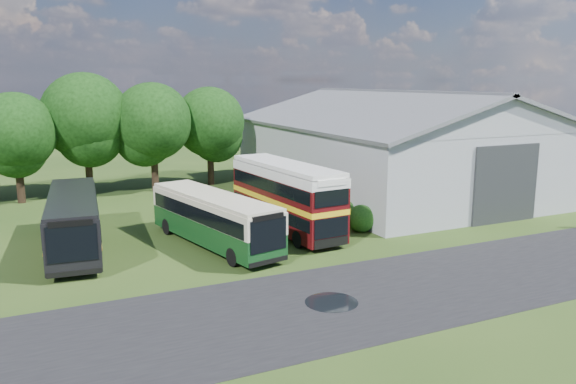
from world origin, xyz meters
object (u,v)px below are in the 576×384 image
bus_green_single (214,219)px  bus_dark_single (74,220)px  bus_maroon_double (286,198)px  storage_shed (394,140)px

bus_green_single → bus_dark_single: 7.44m
bus_green_single → bus_dark_single: (-7.01, 2.49, 0.08)m
bus_green_single → bus_maroon_double: bus_maroon_double is taller
bus_maroon_double → bus_dark_single: 11.92m
bus_maroon_double → storage_shed: bearing=26.1°
storage_shed → bus_maroon_double: size_ratio=2.52×
storage_shed → bus_maroon_double: storage_shed is taller
bus_green_single → bus_dark_single: size_ratio=0.96×
bus_green_single → bus_dark_single: bus_dark_single is taller
bus_maroon_double → bus_dark_single: (-11.82, 1.53, -0.47)m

